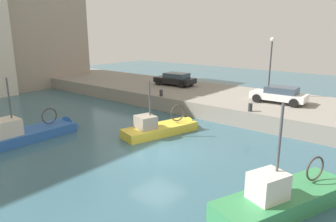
{
  "coord_description": "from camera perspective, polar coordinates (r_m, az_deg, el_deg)",
  "views": [
    {
      "loc": [
        -11.79,
        -10.48,
        6.46
      ],
      "look_at": [
        3.84,
        2.38,
        1.2
      ],
      "focal_mm": 32.67,
      "sensor_mm": 36.0,
      "label": 1
    }
  ],
  "objects": [
    {
      "name": "parked_car_black",
      "position": [
        30.94,
        1.37,
        6.02
      ],
      "size": [
        2.32,
        4.22,
        1.27
      ],
      "color": "black",
      "rests_on": "quay_wall"
    },
    {
      "name": "fishing_boat_yellow",
      "position": [
        20.18,
        -0.68,
        -3.75
      ],
      "size": [
        6.06,
        3.07,
        4.29
      ],
      "color": "gold",
      "rests_on": "ground"
    },
    {
      "name": "waterfront_building_central",
      "position": [
        40.99,
        -24.0,
        16.43
      ],
      "size": [
        11.25,
        6.42,
        17.25
      ],
      "color": "#A39384",
      "rests_on": "ground"
    },
    {
      "name": "fishing_boat_green",
      "position": [
        12.96,
        21.6,
        -15.9
      ],
      "size": [
        6.81,
        3.9,
        4.9
      ],
      "color": "#388951",
      "rests_on": "ground"
    },
    {
      "name": "quay_streetlamp",
      "position": [
        26.63,
        18.65,
        9.5
      ],
      "size": [
        0.36,
        0.36,
        4.83
      ],
      "color": "#38383D",
      "rests_on": "quay_wall"
    },
    {
      "name": "mooring_bollard_north",
      "position": [
        25.75,
        -1.28,
        3.4
      ],
      "size": [
        0.28,
        0.28,
        0.55
      ],
      "primitive_type": "cylinder",
      "color": "#2D2D33",
      "rests_on": "quay_wall"
    },
    {
      "name": "water_surface",
      "position": [
        17.05,
        -2.06,
        -7.71
      ],
      "size": [
        80.0,
        80.0,
        0.0
      ],
      "primitive_type": "plane",
      "color": "#386070",
      "rests_on": "ground"
    },
    {
      "name": "fishing_boat_blue",
      "position": [
        20.92,
        -24.25,
        -4.32
      ],
      "size": [
        6.92,
        2.18,
        4.81
      ],
      "color": "#2D60B7",
      "rests_on": "ground"
    },
    {
      "name": "quay_wall",
      "position": [
        26.21,
        14.81,
        1.15
      ],
      "size": [
        9.0,
        56.0,
        1.2
      ],
      "primitive_type": "cube",
      "color": "gray",
      "rests_on": "ground"
    },
    {
      "name": "parked_car_white",
      "position": [
        24.68,
        20.06,
        2.93
      ],
      "size": [
        2.08,
        4.1,
        1.26
      ],
      "color": "silver",
      "rests_on": "quay_wall"
    },
    {
      "name": "mooring_bollard_mid",
      "position": [
        21.53,
        15.1,
        0.66
      ],
      "size": [
        0.28,
        0.28,
        0.55
      ],
      "primitive_type": "cylinder",
      "color": "#2D2D33",
      "rests_on": "quay_wall"
    }
  ]
}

